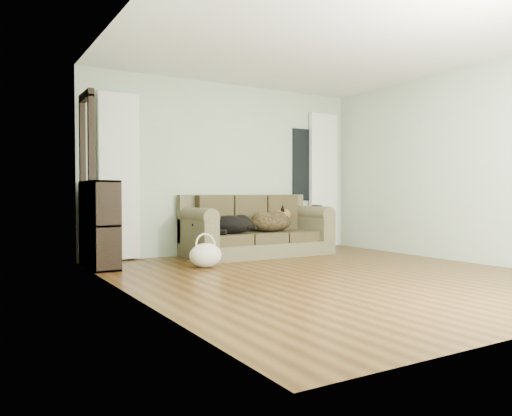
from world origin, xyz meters
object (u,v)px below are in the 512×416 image
tote_bag (206,255)px  dog_shepherd (272,222)px  dog_black_lab (228,225)px  bookshelf (99,227)px  sofa (258,225)px

tote_bag → dog_shepherd: bearing=26.0°
dog_shepherd → tote_bag: dog_shepherd is taller
dog_black_lab → bookshelf: bookshelf is taller
sofa → bookshelf: size_ratio=2.02×
tote_bag → dog_black_lab: bearing=44.7°
tote_bag → sofa: bearing=31.4°
sofa → tote_bag: (-1.18, -0.72, -0.29)m
sofa → dog_black_lab: size_ratio=3.39×
dog_shepherd → bookshelf: size_ratio=0.69×
tote_bag → bookshelf: bookshelf is taller
bookshelf → sofa: bearing=-2.5°
dog_black_lab → bookshelf: (-1.76, 0.02, 0.02)m
dog_shepherd → tote_bag: size_ratio=1.77×
dog_shepherd → tote_bag: (-1.41, -0.69, -0.33)m
sofa → tote_bag: 1.42m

